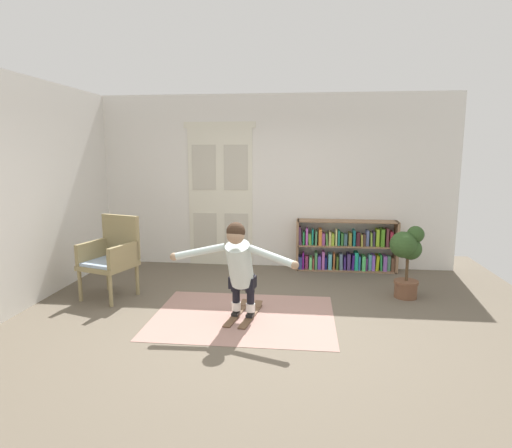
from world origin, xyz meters
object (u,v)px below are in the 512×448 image
(bookshelf, at_px, (346,249))
(skis_pair, at_px, (244,314))
(potted_plant, at_px, (407,255))
(person_skier, at_px, (239,263))
(wicker_chair, at_px, (112,255))

(bookshelf, relative_size, skis_pair, 2.00)
(potted_plant, bearing_deg, person_skier, -152.60)
(bookshelf, bearing_deg, skis_pair, -122.43)
(wicker_chair, relative_size, person_skier, 0.75)
(potted_plant, bearing_deg, bookshelf, 117.79)
(bookshelf, relative_size, potted_plant, 1.68)
(potted_plant, xyz_separation_m, skis_pair, (-2.08, -0.92, -0.57))
(skis_pair, bearing_deg, potted_plant, 23.74)
(potted_plant, relative_size, person_skier, 0.67)
(bookshelf, xyz_separation_m, wicker_chair, (-3.28, -1.69, 0.23))
(wicker_chair, xyz_separation_m, potted_plant, (3.96, 0.40, 0.01))
(bookshelf, distance_m, potted_plant, 1.48)
(wicker_chair, height_order, skis_pair, wicker_chair)
(potted_plant, distance_m, skis_pair, 2.35)
(potted_plant, distance_m, person_skier, 2.38)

